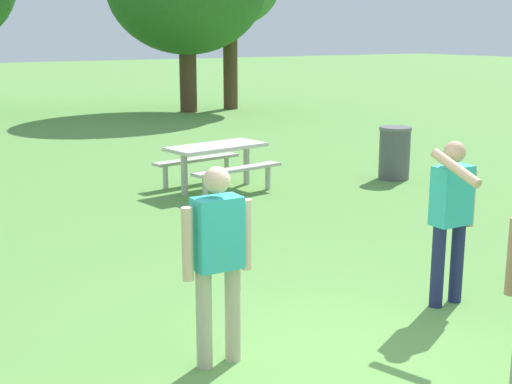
{
  "coord_description": "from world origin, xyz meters",
  "views": [
    {
      "loc": [
        -3.34,
        -3.88,
        2.65
      ],
      "look_at": [
        0.46,
        2.23,
        1.0
      ],
      "focal_mm": 49.18,
      "sensor_mm": 36.0,
      "label": 1
    }
  ],
  "objects": [
    {
      "name": "trash_can_beside_table",
      "position": [
        5.49,
        5.52,
        0.48
      ],
      "size": [
        0.59,
        0.59,
        0.96
      ],
      "color": "#515156",
      "rests_on": "ground"
    },
    {
      "name": "picnic_table_near",
      "position": [
        2.3,
        6.47,
        0.56
      ],
      "size": [
        1.88,
        1.64,
        0.77
      ],
      "color": "beige",
      "rests_on": "ground"
    },
    {
      "name": "person_catcher",
      "position": [
        1.73,
        0.68,
        0.96
      ],
      "size": [
        0.62,
        0.67,
        1.64
      ],
      "color": "#1E234C",
      "rests_on": "ground"
    },
    {
      "name": "person_thrower",
      "position": [
        -0.81,
        0.76,
        0.94
      ],
      "size": [
        0.61,
        0.23,
        1.64
      ],
      "color": "#B7AD93",
      "rests_on": "ground"
    },
    {
      "name": "ground_plane",
      "position": [
        0.0,
        0.0,
        0.0
      ],
      "size": [
        120.0,
        120.0,
        0.0
      ],
      "primitive_type": "plane",
      "color": "#609947"
    }
  ]
}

